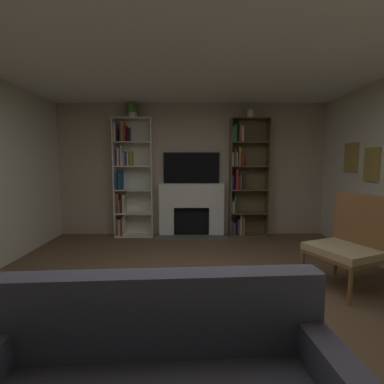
# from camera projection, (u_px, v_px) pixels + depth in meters

# --- Properties ---
(ground_plane) EXTENTS (7.32, 7.32, 0.00)m
(ground_plane) POSITION_uv_depth(u_px,v_px,m) (193.00, 309.00, 2.94)
(ground_plane) COLOR brown
(wall_back_accent) EXTENTS (5.38, 0.06, 2.60)m
(wall_back_accent) POSITION_uv_depth(u_px,v_px,m) (191.00, 170.00, 5.87)
(wall_back_accent) COLOR #B09E8B
(wall_back_accent) RESTS_ON ground_plane
(ceiling) EXTENTS (5.38, 6.22, 0.06)m
(ceiling) POSITION_uv_depth(u_px,v_px,m) (193.00, 33.00, 2.66)
(ceiling) COLOR white
(ceiling) RESTS_ON wall_back_accent
(fireplace) EXTENTS (1.36, 0.53, 1.03)m
(fireplace) POSITION_uv_depth(u_px,v_px,m) (192.00, 208.00, 5.80)
(fireplace) COLOR white
(fireplace) RESTS_ON ground_plane
(tv) EXTENTS (1.10, 0.06, 0.61)m
(tv) POSITION_uv_depth(u_px,v_px,m) (191.00, 168.00, 5.80)
(tv) COLOR black
(tv) RESTS_ON fireplace
(bookshelf_left) EXTENTS (0.74, 0.33, 2.29)m
(bookshelf_left) POSITION_uv_depth(u_px,v_px,m) (129.00, 177.00, 5.73)
(bookshelf_left) COLOR silver
(bookshelf_left) RESTS_ON ground_plane
(bookshelf_right) EXTENTS (0.74, 0.30, 2.29)m
(bookshelf_right) POSITION_uv_depth(u_px,v_px,m) (244.00, 179.00, 5.76)
(bookshelf_right) COLOR brown
(bookshelf_right) RESTS_ON ground_plane
(potted_plant) EXTENTS (0.20, 0.20, 0.28)m
(potted_plant) POSITION_uv_depth(u_px,v_px,m) (133.00, 110.00, 5.56)
(potted_plant) COLOR beige
(potted_plant) RESTS_ON bookshelf_left
(vase_with_flowers) EXTENTS (0.14, 0.14, 0.29)m
(vase_with_flowers) POSITION_uv_depth(u_px,v_px,m) (250.00, 113.00, 5.58)
(vase_with_flowers) COLOR beige
(vase_with_flowers) RESTS_ON bookshelf_right
(armchair) EXTENTS (0.83, 0.88, 1.09)m
(armchair) POSITION_uv_depth(u_px,v_px,m) (349.00, 242.00, 3.39)
(armchair) COLOR brown
(armchair) RESTS_ON ground_plane
(coffee_table) EXTENTS (0.93, 0.50, 0.37)m
(coffee_table) POSITION_uv_depth(u_px,v_px,m) (172.00, 312.00, 2.25)
(coffee_table) COLOR brown
(coffee_table) RESTS_ON ground_plane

